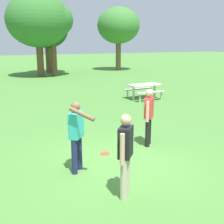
% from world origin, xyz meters
% --- Properties ---
extents(ground_plane, '(120.00, 120.00, 0.00)m').
position_xyz_m(ground_plane, '(0.00, 0.00, 0.00)').
color(ground_plane, '#4C8438').
extents(person_thrower, '(0.43, 0.48, 1.64)m').
position_xyz_m(person_thrower, '(1.43, 0.79, 0.94)').
color(person_thrower, black).
rests_on(person_thrower, ground).
extents(person_catcher, '(0.43, 0.48, 1.64)m').
position_xyz_m(person_catcher, '(-0.50, -1.43, 0.94)').
color(person_catcher, '#B7AD93').
rests_on(person_catcher, ground).
extents(person_bystander, '(0.47, 0.84, 1.64)m').
position_xyz_m(person_bystander, '(-0.97, 0.00, 0.96)').
color(person_bystander, '#1E234C').
rests_on(person_bystander, ground).
extents(frisbee, '(0.25, 0.25, 0.03)m').
position_xyz_m(frisbee, '(0.03, 0.71, 0.01)').
color(frisbee, '#E04733').
rests_on(frisbee, ground).
extents(picnic_table_near, '(1.77, 1.51, 0.77)m').
position_xyz_m(picnic_table_near, '(4.96, 6.72, 0.56)').
color(picnic_table_near, beige).
rests_on(picnic_table_near, ground).
extents(tree_far_right, '(5.15, 5.15, 6.80)m').
position_xyz_m(tree_far_right, '(2.21, 18.90, 4.58)').
color(tree_far_right, brown).
rests_on(tree_far_right, ground).
extents(tree_slender_mid, '(3.47, 3.47, 6.12)m').
position_xyz_m(tree_slender_mid, '(3.32, 18.67, 4.57)').
color(tree_slender_mid, brown).
rests_on(tree_slender_mid, ground).
extents(tree_back_left, '(3.76, 3.76, 5.51)m').
position_xyz_m(tree_back_left, '(3.47, 21.25, 3.87)').
color(tree_back_left, brown).
rests_on(tree_back_left, ground).
extents(tree_back_right, '(4.25, 4.25, 6.28)m').
position_xyz_m(tree_back_right, '(10.65, 21.05, 4.44)').
color(tree_back_right, brown).
rests_on(tree_back_right, ground).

